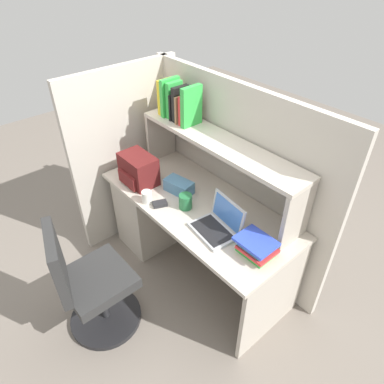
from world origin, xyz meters
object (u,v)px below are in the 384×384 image
object	(u,v)px
backpack	(138,170)
paper_cup	(147,197)
computer_mouse	(160,204)
laptop	(218,224)
tissue_box	(179,186)
snack_canister	(186,201)
office_chair	(90,288)

from	to	relation	value
backpack	paper_cup	xyz separation A→B (m)	(0.26, -0.10, -0.07)
computer_mouse	laptop	bearing A→B (deg)	41.14
laptop	tissue_box	world-z (taller)	laptop
laptop	snack_canister	bearing A→B (deg)	-177.43
computer_mouse	tissue_box	world-z (taller)	tissue_box
paper_cup	snack_canister	bearing A→B (deg)	36.36
laptop	snack_canister	size ratio (longest dim) A/B	3.07
computer_mouse	office_chair	xyz separation A→B (m)	(0.06, -0.66, -0.35)
snack_canister	backpack	bearing A→B (deg)	-171.39
paper_cup	laptop	bearing A→B (deg)	18.58
computer_mouse	tissue_box	bearing A→B (deg)	125.08
laptop	paper_cup	world-z (taller)	laptop
laptop	tissue_box	size ratio (longest dim) A/B	1.54
backpack	snack_canister	size ratio (longest dim) A/B	2.71
tissue_box	office_chair	size ratio (longest dim) A/B	0.24
laptop	office_chair	xyz separation A→B (m)	(-0.40, -0.81, -0.39)
computer_mouse	snack_canister	xyz separation A→B (m)	(0.14, 0.13, 0.04)
computer_mouse	tissue_box	distance (m)	0.22
snack_canister	paper_cup	bearing A→B (deg)	-143.64
computer_mouse	paper_cup	xyz separation A→B (m)	(-0.10, -0.05, 0.03)
backpack	office_chair	xyz separation A→B (m)	(0.42, -0.72, -0.45)
backpack	tissue_box	size ratio (longest dim) A/B	1.36
paper_cup	tissue_box	size ratio (longest dim) A/B	0.42
paper_cup	tissue_box	world-z (taller)	tissue_box
computer_mouse	paper_cup	bearing A→B (deg)	-131.02
backpack	office_chair	size ratio (longest dim) A/B	0.32
computer_mouse	office_chair	bearing A→B (deg)	-60.70
tissue_box	snack_canister	xyz separation A→B (m)	(0.18, -0.09, 0.01)
tissue_box	office_chair	world-z (taller)	office_chair
backpack	office_chair	bearing A→B (deg)	-59.88
backpack	computer_mouse	bearing A→B (deg)	-8.70
laptop	paper_cup	size ratio (longest dim) A/B	3.64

